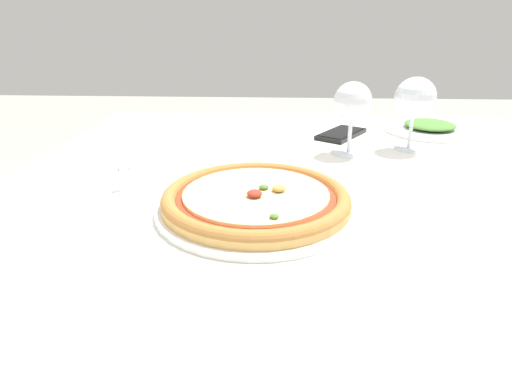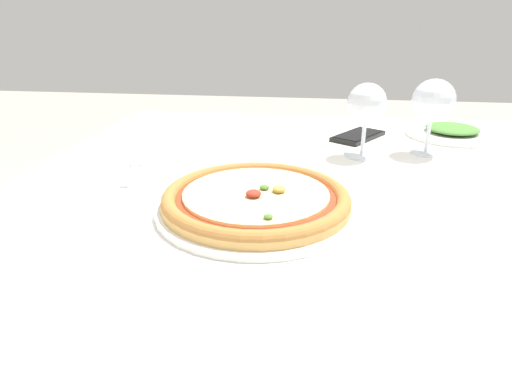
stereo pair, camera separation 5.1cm
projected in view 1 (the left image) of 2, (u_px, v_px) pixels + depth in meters
dining_table at (318, 236)px, 0.74m from camera, size 1.12×1.20×0.72m
pizza_plate at (256, 200)px, 0.63m from camera, size 0.30×0.30×0.04m
fork at (123, 173)px, 0.79m from camera, size 0.06×0.17×0.00m
wine_glass_far_left at (352, 104)px, 0.86m from camera, size 0.08×0.08×0.15m
wine_glass_far_right at (415, 99)px, 0.89m from camera, size 0.08×0.08×0.16m
cell_phone at (341, 134)px, 1.03m from camera, size 0.14×0.16×0.01m
side_plate at (429, 128)px, 1.07m from camera, size 0.21×0.21×0.03m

